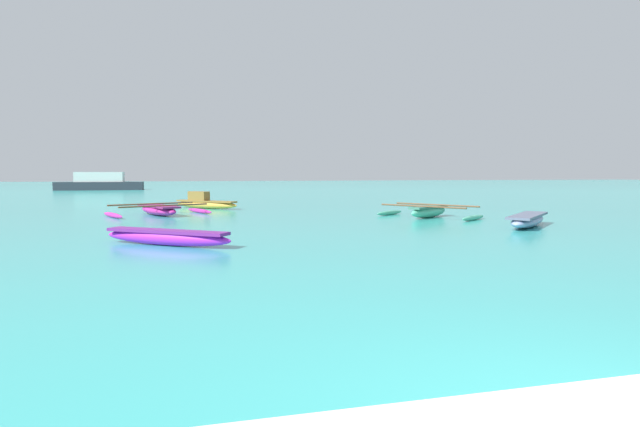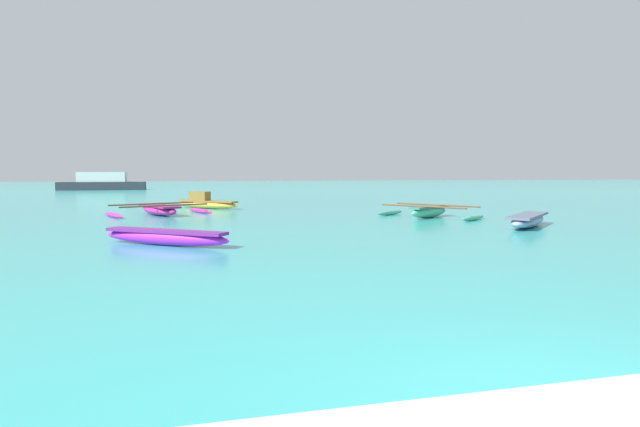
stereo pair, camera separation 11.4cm
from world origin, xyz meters
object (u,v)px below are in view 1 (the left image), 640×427
moored_boat_3 (167,237)px  distant_ferry (100,183)px  moored_boat_1 (528,220)px  moored_boat_4 (158,210)px  moored_boat_0 (429,212)px  moored_boat_2 (205,203)px

moored_boat_3 → distant_ferry: bearing=137.2°
moored_boat_1 → moored_boat_4: 15.24m
moored_boat_1 → moored_boat_3: (-11.99, -1.72, -0.01)m
moored_boat_3 → distant_ferry: distant_ferry is taller
moored_boat_3 → moored_boat_4: bearing=130.7°
moored_boat_0 → moored_boat_4: moored_boat_0 is taller
distant_ferry → moored_boat_0: bearing=-63.7°
moored_boat_1 → moored_boat_3: bearing=145.5°
moored_boat_0 → moored_boat_3: (-10.27, -5.86, -0.02)m
distant_ferry → moored_boat_2: bearing=-71.6°
moored_boat_3 → distant_ferry: size_ratio=0.38×
moored_boat_3 → moored_boat_0: bearing=65.2°
moored_boat_1 → moored_boat_3: 12.11m
moored_boat_0 → moored_boat_4: (-11.16, 3.99, -0.01)m
moored_boat_4 → moored_boat_3: bearing=-19.3°
moored_boat_0 → moored_boat_3: bearing=174.2°
moored_boat_1 → distant_ferry: distant_ferry is taller
moored_boat_0 → distant_ferry: size_ratio=0.49×
moored_boat_0 → moored_boat_3: moored_boat_0 is taller
moored_boat_2 → moored_boat_4: (-2.08, -3.74, -0.08)m
moored_boat_0 → distant_ferry: bearing=80.7°
moored_boat_0 → moored_boat_3: size_ratio=1.31×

